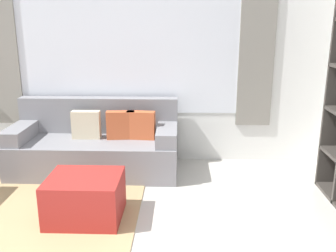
{
  "coord_description": "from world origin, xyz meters",
  "views": [
    {
      "loc": [
        0.67,
        -1.71,
        1.8
      ],
      "look_at": [
        0.56,
        1.69,
        0.85
      ],
      "focal_mm": 40.0,
      "sensor_mm": 36.0,
      "label": 1
    }
  ],
  "objects": [
    {
      "name": "couch_main",
      "position": [
        -0.36,
        2.65,
        0.32
      ],
      "size": [
        2.01,
        0.84,
        0.87
      ],
      "color": "gray",
      "rests_on": "ground_plane"
    },
    {
      "name": "wall_back",
      "position": [
        0.0,
        3.1,
        1.36
      ],
      "size": [
        6.46,
        0.11,
        2.7
      ],
      "color": "white",
      "rests_on": "ground_plane"
    },
    {
      "name": "ottoman",
      "position": [
        -0.21,
        1.45,
        0.21
      ],
      "size": [
        0.68,
        0.58,
        0.42
      ],
      "color": "#A82823",
      "rests_on": "ground_plane"
    },
    {
      "name": "area_rug",
      "position": [
        -1.06,
        1.64,
        0.01
      ],
      "size": [
        2.68,
        1.66,
        0.01
      ],
      "primitive_type": "cube",
      "color": "tan",
      "rests_on": "ground_plane"
    }
  ]
}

